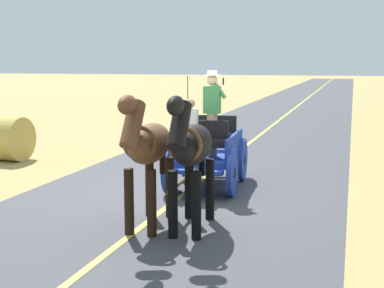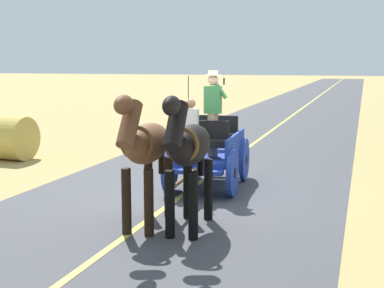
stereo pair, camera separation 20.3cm
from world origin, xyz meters
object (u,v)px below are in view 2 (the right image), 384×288
horse_near_side (188,149)px  hay_bale (10,138)px  horse_drawn_carriage (208,150)px  horse_off_side (146,147)px

horse_near_side → hay_bale: (6.63, -4.54, -0.72)m
horse_drawn_carriage → hay_bale: horse_drawn_carriage is taller
horse_drawn_carriage → horse_near_side: size_ratio=2.04×
horse_drawn_carriage → horse_off_side: horse_drawn_carriage is taller
horse_drawn_carriage → horse_near_side: (-0.53, 3.00, 0.51)m
hay_bale → horse_off_side: bearing=142.3°
horse_off_side → hay_bale: size_ratio=1.84×
horse_off_side → hay_bale: (5.93, -4.58, -0.72)m
horse_drawn_carriage → horse_near_side: bearing=100.1°
hay_bale → horse_drawn_carriage: bearing=165.9°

